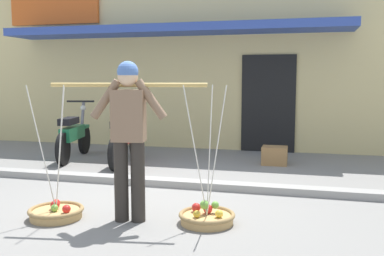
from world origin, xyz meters
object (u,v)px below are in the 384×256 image
at_px(fruit_vendor, 129,130).
at_px(wooden_crate, 275,156).
at_px(fruit_basket_left_side, 56,211).
at_px(motorcycle_nearest_shop, 74,136).
at_px(fruit_basket_right_side, 207,216).
at_px(motorcycle_second_in_row, 125,139).

distance_m(fruit_vendor, wooden_crate, 3.82).
bearing_deg(fruit_vendor, fruit_basket_left_side, -171.45).
bearing_deg(wooden_crate, fruit_vendor, -110.16).
height_order(motorcycle_nearest_shop, wooden_crate, motorcycle_nearest_shop).
distance_m(fruit_basket_right_side, motorcycle_second_in_row, 3.49).
xyz_separation_m(motorcycle_second_in_row, wooden_crate, (2.57, 0.62, -0.29)).
distance_m(fruit_basket_left_side, motorcycle_nearest_shop, 3.56).
relative_size(fruit_basket_left_side, motorcycle_second_in_row, 0.80).
bearing_deg(fruit_vendor, fruit_basket_right_side, 8.76).
relative_size(fruit_vendor, motorcycle_second_in_row, 0.93).
xyz_separation_m(motorcycle_nearest_shop, wooden_crate, (3.68, 0.46, -0.29)).
relative_size(motorcycle_nearest_shop, motorcycle_second_in_row, 0.99).
distance_m(motorcycle_nearest_shop, motorcycle_second_in_row, 1.12).
relative_size(fruit_basket_right_side, motorcycle_nearest_shop, 0.81).
bearing_deg(motorcycle_nearest_shop, fruit_basket_right_side, -42.32).
xyz_separation_m(fruit_vendor, motorcycle_nearest_shop, (-2.40, 3.05, -0.52)).
bearing_deg(fruit_basket_left_side, fruit_vendor, 8.55).
relative_size(fruit_basket_right_side, wooden_crate, 3.30).
bearing_deg(fruit_basket_left_side, wooden_crate, 59.95).
distance_m(motorcycle_second_in_row, wooden_crate, 2.66).
bearing_deg(motorcycle_second_in_row, wooden_crate, 13.48).
height_order(fruit_basket_left_side, motorcycle_second_in_row, fruit_basket_left_side).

